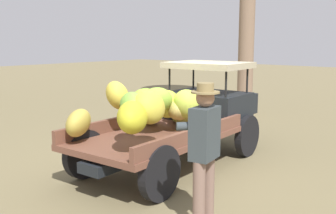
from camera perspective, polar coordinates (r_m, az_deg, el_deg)
ground_plane at (r=7.60m, az=1.09°, el=-7.87°), size 60.00×60.00×0.00m
truck at (r=7.31m, az=1.61°, el=-0.86°), size 4.56×1.95×1.85m
farmer at (r=4.77m, az=5.20°, el=-5.73°), size 0.52×0.48×1.79m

